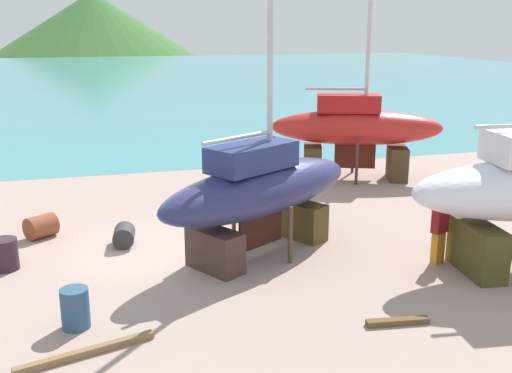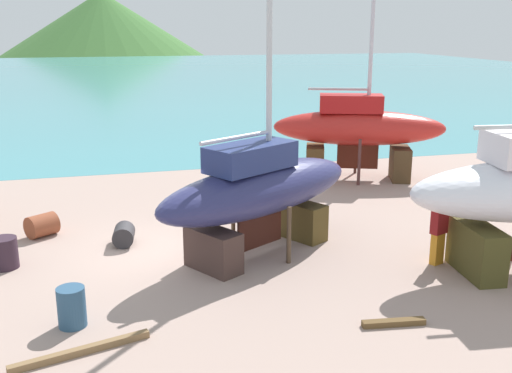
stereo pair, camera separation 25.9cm
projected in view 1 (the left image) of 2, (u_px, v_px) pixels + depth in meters
The scene contains 12 objects.
ground_plane at pixel (166, 272), 15.19m from camera, with size 43.37×43.37×0.00m, color tan.
sea_water at pixel (102, 78), 70.59m from camera, with size 131.85×97.30×0.01m, color teal.
headland_hill at pixel (95, 50), 147.64m from camera, with size 88.83×88.83×27.43m, color #3B692F.
sailboat_mid_port at pixel (260, 190), 16.04m from camera, with size 6.76×5.09×10.83m.
sailboat_far_slipway at pixel (355, 129), 23.94m from camera, with size 6.98×4.00×12.68m.
worker at pixel (439, 231), 15.58m from camera, with size 0.50×0.39×1.71m.
barrel_ochre at pixel (41, 226), 17.61m from camera, with size 0.67×0.67×0.82m, color brown.
barrel_by_slipway at pixel (124, 235), 16.98m from camera, with size 0.59×0.59×0.79m, color #2E2C2F.
barrel_tar_black at pixel (75, 308), 12.33m from camera, with size 0.58×0.58×0.85m, color #2C4F6F.
barrel_tipped_center at pixel (5, 254), 15.28m from camera, with size 0.67×0.67×0.81m, color #32212D.
timber_short_skew at pixel (397, 322), 12.54m from camera, with size 1.34×0.19×0.13m, color brown.
timber_long_aft at pixel (87, 352), 11.35m from camera, with size 2.66×0.16×0.14m, color olive.
Camera 1 is at (-1.56, -15.75, 6.03)m, focal length 42.39 mm.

